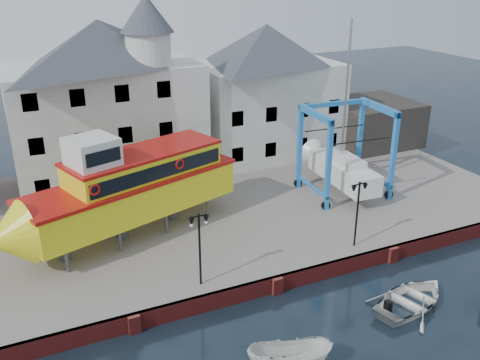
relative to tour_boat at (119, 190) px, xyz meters
name	(u,v)px	position (x,y,z in m)	size (l,w,h in m)	color
ground	(277,293)	(6.56, -8.07, -4.24)	(140.00, 140.00, 0.00)	black
hardstanding	(204,208)	(6.56, 2.93, -3.74)	(44.00, 22.00, 1.00)	slate
quay_wall	(276,284)	(6.56, -7.96, -3.74)	(44.00, 0.47, 1.00)	maroon
building_white_main	(107,100)	(1.69, 10.33, 3.10)	(14.00, 8.30, 14.00)	#BDBDBD
building_white_right	(266,90)	(15.56, 10.93, 2.36)	(12.00, 8.00, 11.20)	#BDBDBD
shed_dark	(369,122)	(25.56, 8.93, -1.24)	(8.00, 7.00, 4.00)	black
lamp_post_left	(199,231)	(2.56, -6.87, -0.07)	(1.12, 0.32, 4.20)	black
lamp_post_right	(358,198)	(12.56, -6.87, -0.07)	(1.12, 0.32, 4.20)	black
tour_boat	(119,190)	(0.00, 0.00, 0.00)	(16.16, 8.55, 6.88)	#59595E
travel_lift	(339,163)	(16.56, 0.84, -1.14)	(6.15, 8.42, 12.54)	#1860A1
motorboat_b	(411,306)	(12.54, -12.12, -4.24)	(3.56, 4.99, 1.03)	silver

